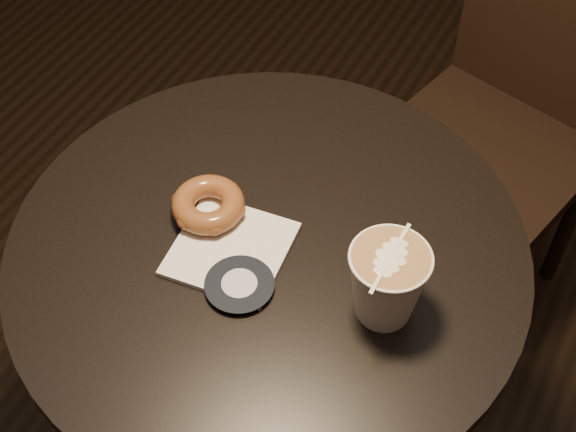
% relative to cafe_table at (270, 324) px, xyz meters
% --- Properties ---
extents(cafe_table, '(0.70, 0.70, 0.75)m').
position_rel_cafe_table_xyz_m(cafe_table, '(0.00, 0.00, 0.00)').
color(cafe_table, black).
rests_on(cafe_table, ground).
extents(chair, '(0.47, 0.47, 0.98)m').
position_rel_cafe_table_xyz_m(chair, '(0.17, 0.70, -0.00)').
color(chair, black).
rests_on(chair, ground).
extents(pastry_bag, '(0.16, 0.16, 0.01)m').
position_rel_cafe_table_xyz_m(pastry_bag, '(-0.04, -0.03, 0.20)').
color(pastry_bag, white).
rests_on(pastry_bag, cafe_table).
extents(doughnut, '(0.10, 0.10, 0.03)m').
position_rel_cafe_table_xyz_m(doughnut, '(-0.09, 0.00, 0.22)').
color(doughnut, brown).
rests_on(doughnut, pastry_bag).
extents(latte_cup, '(0.10, 0.10, 0.11)m').
position_rel_cafe_table_xyz_m(latte_cup, '(0.18, -0.02, 0.25)').
color(latte_cup, white).
rests_on(latte_cup, cafe_table).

